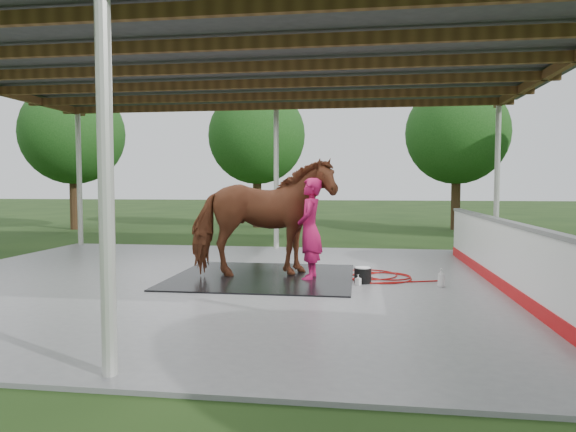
# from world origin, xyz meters

# --- Properties ---
(ground) EXTENTS (100.00, 100.00, 0.00)m
(ground) POSITION_xyz_m (0.00, 0.00, 0.00)
(ground) COLOR #1E3814
(concrete_slab) EXTENTS (12.00, 10.00, 0.05)m
(concrete_slab) POSITION_xyz_m (0.00, 0.00, 0.03)
(concrete_slab) COLOR slate
(concrete_slab) RESTS_ON ground
(pavilion_structure) EXTENTS (12.60, 10.60, 4.05)m
(pavilion_structure) POSITION_xyz_m (0.00, -0.00, 3.97)
(pavilion_structure) COLOR beige
(pavilion_structure) RESTS_ON ground
(dasher_board) EXTENTS (0.16, 8.00, 1.15)m
(dasher_board) POSITION_xyz_m (4.60, 0.00, 0.59)
(dasher_board) COLOR red
(dasher_board) RESTS_ON concrete_slab
(tree_belt) EXTENTS (28.00, 28.00, 5.80)m
(tree_belt) POSITION_xyz_m (0.30, 0.90, 3.79)
(tree_belt) COLOR #382314
(tree_belt) RESTS_ON ground
(rubber_mat) EXTENTS (3.32, 3.11, 0.02)m
(rubber_mat) POSITION_xyz_m (0.46, 0.35, 0.06)
(rubber_mat) COLOR black
(rubber_mat) RESTS_ON concrete_slab
(horse) EXTENTS (2.84, 1.94, 2.20)m
(horse) POSITION_xyz_m (0.46, 0.35, 1.17)
(horse) COLOR brown
(horse) RESTS_ON rubber_mat
(handler) EXTENTS (0.46, 0.69, 1.85)m
(handler) POSITION_xyz_m (1.34, 0.25, 0.98)
(handler) COLOR #B5134F
(handler) RESTS_ON concrete_slab
(wash_bucket) EXTENTS (0.30, 0.30, 0.28)m
(wash_bucket) POSITION_xyz_m (2.30, 0.04, 0.19)
(wash_bucket) COLOR black
(wash_bucket) RESTS_ON concrete_slab
(soap_bottle_a) EXTENTS (0.12, 0.12, 0.32)m
(soap_bottle_a) POSITION_xyz_m (3.61, -0.15, 0.21)
(soap_bottle_a) COLOR silver
(soap_bottle_a) RESTS_ON concrete_slab
(soap_bottle_b) EXTENTS (0.12, 0.12, 0.18)m
(soap_bottle_b) POSITION_xyz_m (2.22, -0.18, 0.14)
(soap_bottle_b) COLOR #338CD8
(soap_bottle_b) RESTS_ON concrete_slab
(hose_coil) EXTENTS (2.16, 1.46, 0.02)m
(hose_coil) POSITION_xyz_m (2.51, 0.67, 0.06)
(hose_coil) COLOR #9E0D0B
(hose_coil) RESTS_ON concrete_slab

